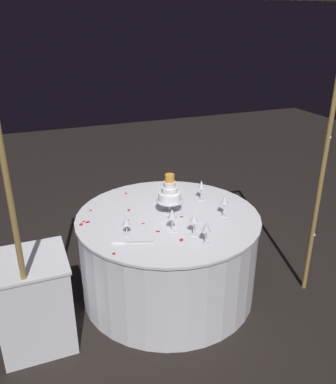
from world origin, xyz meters
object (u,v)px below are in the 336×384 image
Objects in this scene: wine_glass_1 at (225,201)px; side_table at (35,301)px; wine_glass_3 at (172,215)px; decorative_arch at (192,130)px; wine_glass_4 at (194,219)px; wine_glass_5 at (201,186)px; main_table at (168,254)px; tiered_cake at (170,193)px; wine_glass_0 at (126,222)px; wine_glass_2 at (206,228)px; cake_knife at (130,242)px.

side_table is at bearing 1.19° from wine_glass_1.
decorative_arch is at bearing 112.55° from wine_glass_3.
wine_glass_4 is 0.92× the size of wine_glass_5.
main_table is 8.33× the size of wine_glass_5.
wine_glass_0 is at bearing 28.94° from tiered_cake.
wine_glass_2 reaches higher than cake_knife.
wine_glass_2 is (0.33, 0.33, -0.01)m from wine_glass_1.
wine_glass_2 is at bearing 94.94° from tiered_cake.
wine_glass_0 is at bearing -178.47° from side_table.
wine_glass_0 is at bearing 24.79° from main_table.
tiered_cake is (-0.04, -0.06, 0.53)m from main_table.
cake_knife is at bearing 36.62° from main_table.
main_table is at bearing -155.21° from wine_glass_0.
tiered_cake is at bearing -167.18° from side_table.
wine_glass_3 reaches higher than wine_glass_4.
tiered_cake reaches higher than main_table.
tiered_cake is at bearing -85.06° from wine_glass_2.
wine_glass_5 reaches higher than side_table.
tiered_cake is at bearing -86.69° from wine_glass_4.
tiered_cake is at bearing -108.54° from wine_glass_3.
tiered_cake is (-0.04, -0.46, -0.63)m from decorative_arch.
tiered_cake is 0.49m from wine_glass_0.
cake_knife is (0.40, -0.11, -0.79)m from decorative_arch.
wine_glass_2 is (-0.48, 0.32, 0.02)m from wine_glass_0.
wine_glass_4 is (-0.45, 0.18, 0.02)m from wine_glass_0.
main_table is 0.53m from tiered_cake.
main_table reaches higher than side_table.
wine_glass_3 is (0.07, -0.16, -0.66)m from decorative_arch.
wine_glass_2 reaches higher than side_table.
tiered_cake is 1.83× the size of wine_glass_3.
decorative_arch reaches higher than wine_glass_3.
side_table is 3.85× the size of wine_glass_3.
side_table is 4.23× the size of wine_glass_4.
wine_glass_1 is (-0.41, 0.17, 0.49)m from main_table.
wine_glass_5 is at bearing -154.33° from main_table.
decorative_arch is 3.36× the size of side_table.
wine_glass_3 is (-0.33, 0.06, 0.03)m from wine_glass_0.
wine_glass_2 is 0.54m from cake_knife.
wine_glass_1 is at bearing -178.81° from side_table.
cake_knife is at bearing 8.85° from wine_glass_3.
tiered_cake is 1.91× the size of wine_glass_2.
side_table is 1.59m from wine_glass_1.
decorative_arch reaches higher than side_table.
wine_glass_5 is 0.62× the size of cake_knife.
cake_knife is at bearing -22.72° from wine_glass_2.
wine_glass_1 is at bearing -134.38° from wine_glass_2.
tiered_cake is 2.01× the size of wine_glass_4.
wine_glass_2 is 0.30m from wine_glass_3.
tiered_cake is 0.42m from wine_glass_4.
wine_glass_0 reaches higher than main_table.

